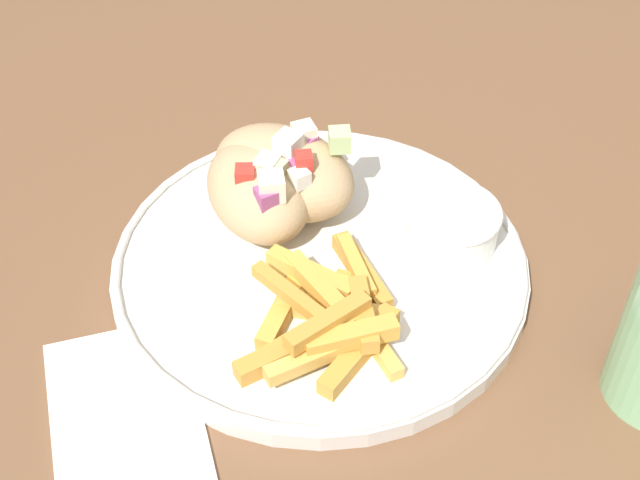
% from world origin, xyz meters
% --- Properties ---
extents(table, '(1.34, 1.34, 0.78)m').
position_xyz_m(table, '(0.00, 0.00, 0.70)').
color(table, brown).
rests_on(table, ground_plane).
extents(napkin, '(0.19, 0.14, 0.00)m').
position_xyz_m(napkin, '(0.04, -0.20, 0.78)').
color(napkin, white).
rests_on(napkin, table).
extents(plate, '(0.30, 0.30, 0.02)m').
position_xyz_m(plate, '(-0.01, -0.03, 0.79)').
color(plate, white).
rests_on(plate, table).
extents(pita_sandwich_near, '(0.11, 0.09, 0.07)m').
position_xyz_m(pita_sandwich_near, '(-0.07, -0.04, 0.82)').
color(pita_sandwich_near, tan).
rests_on(pita_sandwich_near, plate).
extents(pita_sandwich_far, '(0.14, 0.12, 0.07)m').
position_xyz_m(pita_sandwich_far, '(-0.07, -0.02, 0.82)').
color(pita_sandwich_far, tan).
rests_on(pita_sandwich_far, plate).
extents(fries_pile, '(0.13, 0.13, 0.03)m').
position_xyz_m(fries_pile, '(0.04, -0.06, 0.80)').
color(fries_pile, '#E5B251').
rests_on(fries_pile, plate).
extents(sauce_ramekin, '(0.07, 0.07, 0.03)m').
position_xyz_m(sauce_ramekin, '(0.03, 0.06, 0.81)').
color(sauce_ramekin, white).
rests_on(sauce_ramekin, plate).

